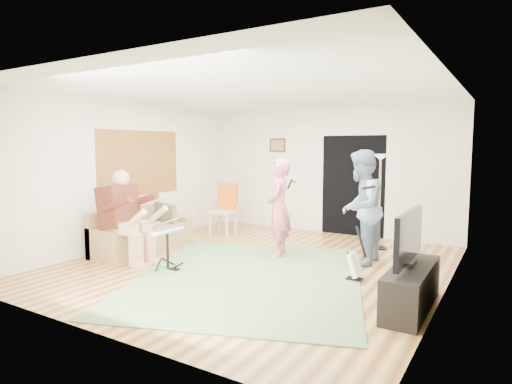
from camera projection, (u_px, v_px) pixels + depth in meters
floor at (256, 264)px, 6.80m from camera, size 6.00×6.00×0.00m
walls at (256, 180)px, 6.66m from camera, size 5.50×6.00×2.70m
ceiling at (256, 92)px, 6.52m from camera, size 6.00×6.00×0.00m
window_blinds at (140, 163)px, 8.23m from camera, size 0.00×2.05×2.05m
doorway at (353, 186)px, 8.95m from camera, size 2.10×0.00×2.10m
picture_frame at (277, 145)px, 9.79m from camera, size 0.42×0.03×0.32m
area_rug at (249, 277)px, 6.12m from camera, size 4.20×4.69×0.02m
sofa at (140, 237)px, 7.70m from camera, size 0.77×1.86×0.75m
drummer at (128, 227)px, 6.89m from camera, size 0.97×0.54×1.49m
drum_kit at (168, 251)px, 6.48m from camera, size 0.36×0.64×0.65m
singer at (279, 208)px, 7.26m from camera, size 0.57×0.70×1.66m
microphone at (290, 184)px, 7.12m from camera, size 0.06×0.06×0.24m
guitarist at (361, 208)px, 6.73m from camera, size 0.70×0.89×1.82m
guitar_held at (374, 187)px, 6.60m from camera, size 0.19×0.61×0.26m
guitar_spare at (355, 265)px, 5.96m from camera, size 0.28×0.25×0.77m
torchiere_lamp at (380, 184)px, 7.73m from camera, size 0.31×0.31×1.73m
dining_chair at (224, 217)px, 9.06m from camera, size 0.51×0.54×1.09m
tv_cabinet at (411, 288)px, 4.89m from camera, size 0.40×1.40×0.50m
television at (409, 236)px, 4.85m from camera, size 0.06×1.18×0.58m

